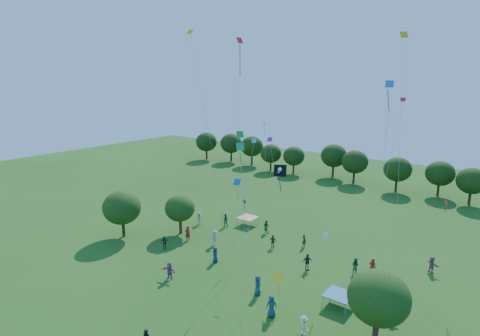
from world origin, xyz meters
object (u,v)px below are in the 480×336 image
(tent_red_stripe, at_px, (248,218))
(red_high_kite, at_px, (239,86))
(near_tree_west, at_px, (122,208))
(near_tree_north, at_px, (180,208))
(tent_blue, at_px, (339,295))
(pirate_kite, at_px, (280,173))
(near_tree_east, at_px, (379,298))

(tent_red_stripe, xyz_separation_m, red_high_kite, (5.27, -8.98, 17.31))
(near_tree_west, relative_size, near_tree_north, 1.16)
(tent_red_stripe, bearing_deg, red_high_kite, -59.58)
(near_tree_north, xyz_separation_m, red_high_kite, (10.45, -1.60, 15.01))
(near_tree_north, bearing_deg, tent_red_stripe, 54.96)
(tent_blue, xyz_separation_m, pirate_kite, (-5.18, -1.48, 10.22))
(tent_red_stripe, distance_m, tent_blue, 20.02)
(near_tree_west, distance_m, near_tree_north, 7.00)
(near_tree_west, distance_m, red_high_kite, 21.46)
(near_tree_east, bearing_deg, red_high_kite, 163.61)
(near_tree_east, bearing_deg, tent_red_stripe, 147.14)
(near_tree_west, bearing_deg, tent_blue, 3.84)
(near_tree_east, xyz_separation_m, tent_blue, (-4.06, 3.14, -2.82))
(tent_red_stripe, relative_size, red_high_kite, 0.10)
(near_tree_east, relative_size, red_high_kite, 0.27)
(near_tree_east, height_order, red_high_kite, red_high_kite)
(near_tree_west, xyz_separation_m, near_tree_north, (4.94, 4.94, -0.43))
(near_tree_north, distance_m, red_high_kite, 18.36)
(near_tree_west, bearing_deg, near_tree_north, 45.00)
(pirate_kite, bearing_deg, tent_blue, 15.98)
(near_tree_east, height_order, tent_blue, near_tree_east)
(pirate_kite, bearing_deg, red_high_kite, 155.53)
(near_tree_north, distance_m, tent_red_stripe, 9.30)
(tent_red_stripe, height_order, tent_blue, same)
(near_tree_east, bearing_deg, near_tree_north, 166.61)
(near_tree_west, bearing_deg, pirate_kite, 0.89)
(pirate_kite, height_order, red_high_kite, red_high_kite)
(tent_blue, distance_m, pirate_kite, 11.56)
(pirate_kite, bearing_deg, near_tree_north, 164.89)
(tent_blue, bearing_deg, near_tree_east, -37.71)
(tent_red_stripe, xyz_separation_m, tent_blue, (17.04, -10.49, 0.00))
(near_tree_west, bearing_deg, near_tree_east, -2.41)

